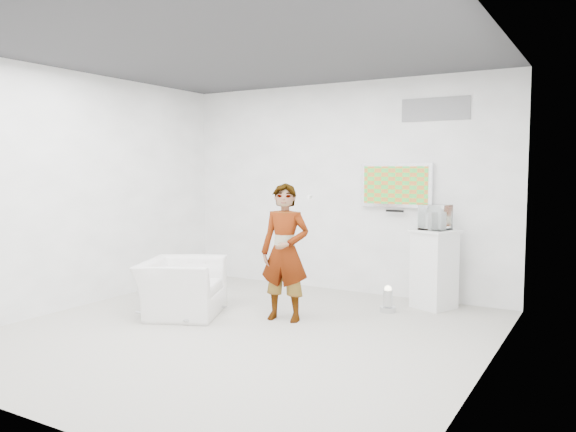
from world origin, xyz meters
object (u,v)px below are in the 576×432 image
at_px(pedestal, 434,269).
at_px(person, 285,252).
at_px(tv, 396,185).
at_px(armchair, 182,287).
at_px(floor_uplight, 388,299).

bearing_deg(pedestal, person, -132.81).
height_order(tv, armchair, tv).
bearing_deg(tv, floor_uplight, -76.24).
xyz_separation_m(person, armchair, (-1.21, -0.42, -0.47)).
height_order(person, pedestal, person).
relative_size(person, floor_uplight, 5.17).
height_order(tv, pedestal, tv).
relative_size(tv, pedestal, 1.00).
xyz_separation_m(tv, person, (-0.72, -1.77, -0.75)).
relative_size(tv, floor_uplight, 3.23).
distance_m(person, pedestal, 2.01).
distance_m(armchair, floor_uplight, 2.54).
xyz_separation_m(armchair, floor_uplight, (2.13, 1.38, -0.18)).
xyz_separation_m(armchair, pedestal, (2.56, 1.87, 0.17)).
distance_m(person, floor_uplight, 1.48).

